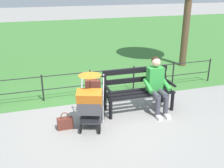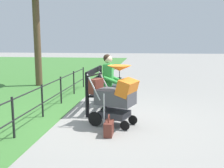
% 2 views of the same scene
% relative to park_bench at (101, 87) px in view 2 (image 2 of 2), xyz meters
% --- Properties ---
extents(ground_plane, '(60.00, 60.00, 0.00)m').
position_rel_park_bench_xyz_m(ground_plane, '(0.88, 0.12, -0.53)').
color(ground_plane, gray).
extents(park_bench, '(1.61, 0.62, 0.96)m').
position_rel_park_bench_xyz_m(park_bench, '(0.00, 0.00, 0.00)').
color(park_bench, black).
rests_on(park_bench, ground).
extents(person_on_bench, '(0.54, 0.74, 1.28)m').
position_rel_park_bench_xyz_m(person_on_bench, '(-0.37, 0.22, 0.15)').
color(person_on_bench, '#42424C').
rests_on(person_on_bench, ground).
extents(stroller, '(0.75, 0.99, 1.15)m').
position_rel_park_bench_xyz_m(stroller, '(1.23, 0.48, 0.07)').
color(stroller, black).
rests_on(stroller, ground).
extents(handbag, '(0.32, 0.14, 0.37)m').
position_rel_park_bench_xyz_m(handbag, '(1.77, 0.43, -0.40)').
color(handbag, brown).
rests_on(handbag, ground).
extents(park_fence, '(7.36, 0.04, 0.70)m').
position_rel_park_bench_xyz_m(park_fence, '(0.61, -1.11, -0.11)').
color(park_fence, black).
rests_on(park_fence, ground).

